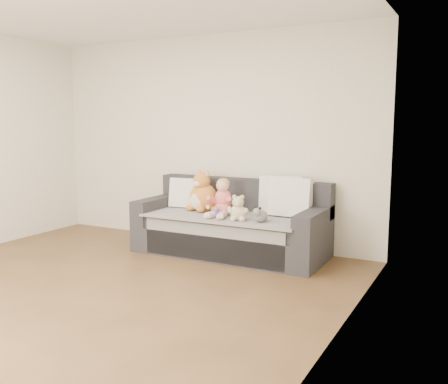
# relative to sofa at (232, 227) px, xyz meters

# --- Properties ---
(room_shell) EXTENTS (5.00, 5.00, 5.00)m
(room_shell) POSITION_rel_sofa_xyz_m (-0.57, -1.64, 0.99)
(room_shell) COLOR brown
(room_shell) RESTS_ON ground
(sofa) EXTENTS (2.20, 0.94, 0.85)m
(sofa) POSITION_rel_sofa_xyz_m (0.00, 0.00, 0.00)
(sofa) COLOR #252529
(sofa) RESTS_ON ground
(cushion_left) EXTENTS (0.41, 0.22, 0.37)m
(cushion_left) POSITION_rel_sofa_xyz_m (-0.70, 0.12, 0.34)
(cushion_left) COLOR silver
(cushion_left) RESTS_ON sofa
(cushion_right_back) EXTENTS (0.52, 0.33, 0.45)m
(cushion_right_back) POSITION_rel_sofa_xyz_m (0.51, 0.23, 0.38)
(cushion_right_back) COLOR silver
(cushion_right_back) RESTS_ON sofa
(cushion_right_front) EXTENTS (0.48, 0.21, 0.45)m
(cushion_right_front) POSITION_rel_sofa_xyz_m (0.66, 0.15, 0.38)
(cushion_right_front) COLOR silver
(cushion_right_front) RESTS_ON sofa
(toddler) EXTENTS (0.30, 0.44, 0.43)m
(toddler) POSITION_rel_sofa_xyz_m (-0.04, -0.16, 0.34)
(toddler) COLOR #D54B6E
(toddler) RESTS_ON sofa
(plush_cat) EXTENTS (0.40, 0.36, 0.52)m
(plush_cat) POSITION_rel_sofa_xyz_m (-0.40, 0.02, 0.35)
(plush_cat) COLOR #BC7029
(plush_cat) RESTS_ON sofa
(teddy_bear) EXTENTS (0.22, 0.18, 0.29)m
(teddy_bear) POSITION_rel_sofa_xyz_m (0.25, -0.33, 0.28)
(teddy_bear) COLOR tan
(teddy_bear) RESTS_ON sofa
(plush_cow) EXTENTS (0.14, 0.22, 0.18)m
(plush_cow) POSITION_rel_sofa_xyz_m (0.49, -0.30, 0.24)
(plush_cow) COLOR white
(plush_cow) RESTS_ON sofa
(sippy_cup) EXTENTS (0.11, 0.07, 0.12)m
(sippy_cup) POSITION_rel_sofa_xyz_m (-0.06, -0.27, 0.23)
(sippy_cup) COLOR purple
(sippy_cup) RESTS_ON sofa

